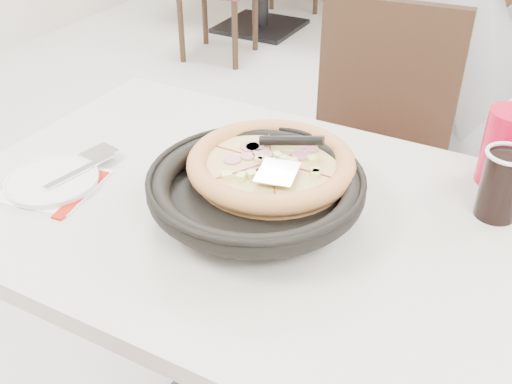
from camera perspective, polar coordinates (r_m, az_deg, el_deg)
The scene contains 12 objects.
floor at distance 1.93m, azimuth 9.93°, elevation -14.72°, with size 7.00×7.00×0.00m, color #B5B5B0.
main_table at distance 1.43m, azimuth -0.31°, elevation -13.68°, with size 1.20×0.80×0.75m, color beige, non-canonical shape.
chair_far at distance 1.80m, azimuth 10.16°, elevation 1.24°, with size 0.42×0.42×0.95m, color black, non-canonical shape.
trivet at distance 1.17m, azimuth 4.07°, elevation -0.58°, with size 0.13×0.13×0.04m, color black.
pizza_pan at distance 1.13m, azimuth 0.00°, elevation -0.34°, with size 0.34×0.34×0.01m, color black.
pizza at distance 1.17m, azimuth 1.47°, elevation 2.05°, with size 0.30×0.30×0.02m, color tan.
pizza_server at distance 1.10m, azimuth 2.06°, elevation 1.92°, with size 0.07×0.09×0.00m, color white.
napkin at distance 1.30m, azimuth -18.67°, elevation 0.64°, with size 0.18×0.18×0.00m, color white.
side_plate at distance 1.30m, azimuth -18.87°, elevation 0.96°, with size 0.19×0.19×0.01m, color white.
fork at distance 1.30m, azimuth -16.34°, elevation 1.99°, with size 0.02×0.18×0.00m, color white.
cola_glass at distance 1.20m, azimuth 22.31°, elevation 0.49°, with size 0.08×0.08×0.13m, color black.
red_cup at distance 1.31m, azimuth 22.78°, elevation 3.91°, with size 0.10×0.10×0.16m, color red.
Camera 1 is at (0.31, -1.26, 1.42)m, focal length 42.00 mm.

